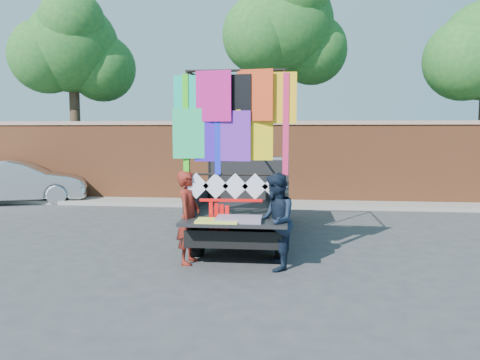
# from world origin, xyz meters

# --- Properties ---
(ground) EXTENTS (90.00, 90.00, 0.00)m
(ground) POSITION_xyz_m (0.00, 0.00, 0.00)
(ground) COLOR #38383A
(ground) RESTS_ON ground
(brick_wall) EXTENTS (30.00, 0.45, 2.61)m
(brick_wall) POSITION_xyz_m (0.00, 7.00, 1.33)
(brick_wall) COLOR brown
(brick_wall) RESTS_ON ground
(curb) EXTENTS (30.00, 1.20, 0.12)m
(curb) POSITION_xyz_m (0.00, 6.30, 0.06)
(curb) COLOR gray
(curb) RESTS_ON ground
(tree_left) EXTENTS (4.20, 3.30, 7.05)m
(tree_left) POSITION_xyz_m (-6.48, 8.12, 5.12)
(tree_left) COLOR #38281C
(tree_left) RESTS_ON ground
(tree_mid) EXTENTS (4.20, 3.30, 7.73)m
(tree_mid) POSITION_xyz_m (1.02, 8.12, 5.70)
(tree_mid) COLOR #38281C
(tree_mid) RESTS_ON ground
(pickup_truck) EXTENTS (2.10, 5.26, 3.31)m
(pickup_truck) POSITION_xyz_m (0.27, 2.42, 0.84)
(pickup_truck) COLOR black
(pickup_truck) RESTS_ON ground
(sedan) EXTENTS (4.34, 2.71, 1.35)m
(sedan) POSITION_xyz_m (-7.36, 5.97, 0.68)
(sedan) COLOR silver
(sedan) RESTS_ON ground
(woman) EXTENTS (0.45, 0.63, 1.62)m
(woman) POSITION_xyz_m (-0.54, -0.15, 0.81)
(woman) COLOR maroon
(woman) RESTS_ON ground
(man) EXTENTS (0.68, 0.83, 1.61)m
(man) POSITION_xyz_m (0.96, -0.35, 0.80)
(man) COLOR #131E2F
(man) RESTS_ON ground
(streamer_bundle) EXTENTS (1.06, 0.11, 0.73)m
(streamer_bundle) POSITION_xyz_m (0.09, -0.26, 0.92)
(streamer_bundle) COLOR red
(streamer_bundle) RESTS_ON ground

